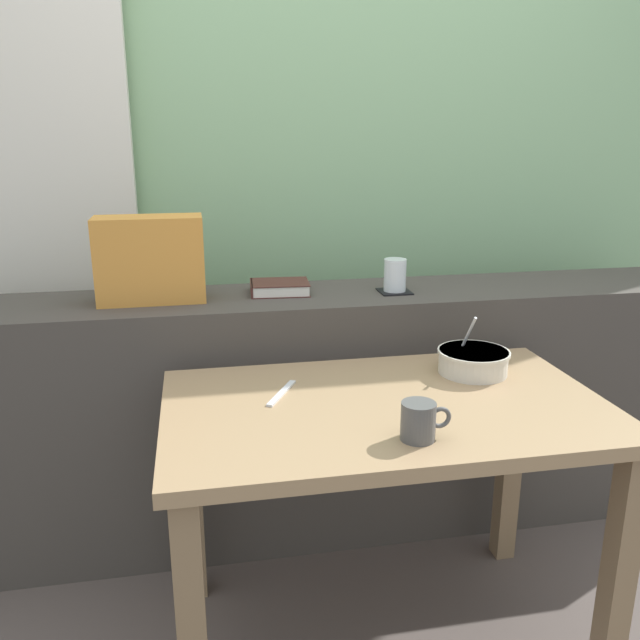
{
  "coord_description": "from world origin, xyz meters",
  "views": [
    {
      "loc": [
        -0.44,
        -1.46,
        1.34
      ],
      "look_at": [
        -0.09,
        0.35,
        0.81
      ],
      "focal_mm": 36.62,
      "sensor_mm": 36.0,
      "label": 1
    }
  ],
  "objects_px": {
    "breakfast_table": "(386,444)",
    "throw_pillow": "(150,259)",
    "soup_bowl": "(473,361)",
    "coaster_square": "(394,291)",
    "closed_book": "(279,287)",
    "juice_glass": "(395,276)",
    "fork_utensil": "(282,393)",
    "ceramic_mug": "(419,421)"
  },
  "relations": [
    {
      "from": "breakfast_table",
      "to": "juice_glass",
      "type": "xyz_separation_m",
      "value": [
        0.18,
        0.55,
        0.31
      ]
    },
    {
      "from": "breakfast_table",
      "to": "throw_pillow",
      "type": "distance_m",
      "value": 0.91
    },
    {
      "from": "soup_bowl",
      "to": "throw_pillow",
      "type": "bearing_deg",
      "value": 154.0
    },
    {
      "from": "coaster_square",
      "to": "soup_bowl",
      "type": "bearing_deg",
      "value": -74.71
    },
    {
      "from": "breakfast_table",
      "to": "soup_bowl",
      "type": "xyz_separation_m",
      "value": [
        0.29,
        0.15,
        0.15
      ]
    },
    {
      "from": "breakfast_table",
      "to": "fork_utensil",
      "type": "height_order",
      "value": "fork_utensil"
    },
    {
      "from": "breakfast_table",
      "to": "closed_book",
      "type": "relative_size",
      "value": 5.55
    },
    {
      "from": "juice_glass",
      "to": "soup_bowl",
      "type": "relative_size",
      "value": 0.53
    },
    {
      "from": "juice_glass",
      "to": "throw_pillow",
      "type": "relative_size",
      "value": 0.33
    },
    {
      "from": "fork_utensil",
      "to": "breakfast_table",
      "type": "bearing_deg",
      "value": 6.35
    },
    {
      "from": "juice_glass",
      "to": "throw_pillow",
      "type": "xyz_separation_m",
      "value": [
        -0.77,
        0.03,
        0.08
      ]
    },
    {
      "from": "coaster_square",
      "to": "soup_bowl",
      "type": "xyz_separation_m",
      "value": [
        0.11,
        -0.39,
        -0.11
      ]
    },
    {
      "from": "throw_pillow",
      "to": "ceramic_mug",
      "type": "bearing_deg",
      "value": -53.02
    },
    {
      "from": "throw_pillow",
      "to": "ceramic_mug",
      "type": "distance_m",
      "value": 1.01
    },
    {
      "from": "soup_bowl",
      "to": "fork_utensil",
      "type": "relative_size",
      "value": 1.16
    },
    {
      "from": "breakfast_table",
      "to": "throw_pillow",
      "type": "bearing_deg",
      "value": 135.16
    },
    {
      "from": "ceramic_mug",
      "to": "fork_utensil",
      "type": "bearing_deg",
      "value": 130.07
    },
    {
      "from": "soup_bowl",
      "to": "ceramic_mug",
      "type": "bearing_deg",
      "value": -128.11
    },
    {
      "from": "closed_book",
      "to": "juice_glass",
      "type": "bearing_deg",
      "value": -9.12
    },
    {
      "from": "breakfast_table",
      "to": "closed_book",
      "type": "bearing_deg",
      "value": 107.15
    },
    {
      "from": "breakfast_table",
      "to": "coaster_square",
      "type": "distance_m",
      "value": 0.63
    },
    {
      "from": "breakfast_table",
      "to": "fork_utensil",
      "type": "distance_m",
      "value": 0.29
    },
    {
      "from": "juice_glass",
      "to": "coaster_square",
      "type": "bearing_deg",
      "value": 0.0
    },
    {
      "from": "ceramic_mug",
      "to": "soup_bowl",
      "type": "bearing_deg",
      "value": 51.89
    },
    {
      "from": "breakfast_table",
      "to": "throw_pillow",
      "type": "height_order",
      "value": "throw_pillow"
    },
    {
      "from": "throw_pillow",
      "to": "soup_bowl",
      "type": "height_order",
      "value": "throw_pillow"
    },
    {
      "from": "soup_bowl",
      "to": "breakfast_table",
      "type": "bearing_deg",
      "value": -152.13
    },
    {
      "from": "soup_bowl",
      "to": "coaster_square",
      "type": "bearing_deg",
      "value": 105.29
    },
    {
      "from": "coaster_square",
      "to": "juice_glass",
      "type": "height_order",
      "value": "juice_glass"
    },
    {
      "from": "breakfast_table",
      "to": "juice_glass",
      "type": "height_order",
      "value": "juice_glass"
    },
    {
      "from": "breakfast_table",
      "to": "soup_bowl",
      "type": "height_order",
      "value": "soup_bowl"
    },
    {
      "from": "soup_bowl",
      "to": "fork_utensil",
      "type": "height_order",
      "value": "soup_bowl"
    },
    {
      "from": "soup_bowl",
      "to": "ceramic_mug",
      "type": "xyz_separation_m",
      "value": [
        -0.28,
        -0.36,
        0.01
      ]
    },
    {
      "from": "soup_bowl",
      "to": "fork_utensil",
      "type": "distance_m",
      "value": 0.54
    },
    {
      "from": "closed_book",
      "to": "breakfast_table",
      "type": "bearing_deg",
      "value": -72.85
    },
    {
      "from": "closed_book",
      "to": "ceramic_mug",
      "type": "distance_m",
      "value": 0.84
    },
    {
      "from": "juice_glass",
      "to": "ceramic_mug",
      "type": "xyz_separation_m",
      "value": [
        -0.17,
        -0.75,
        -0.15
      ]
    },
    {
      "from": "breakfast_table",
      "to": "soup_bowl",
      "type": "bearing_deg",
      "value": 27.87
    },
    {
      "from": "throw_pillow",
      "to": "soup_bowl",
      "type": "xyz_separation_m",
      "value": [
        0.87,
        -0.43,
        -0.24
      ]
    },
    {
      "from": "fork_utensil",
      "to": "throw_pillow",
      "type": "bearing_deg",
      "value": 153.28
    },
    {
      "from": "closed_book",
      "to": "throw_pillow",
      "type": "relative_size",
      "value": 0.61
    },
    {
      "from": "coaster_square",
      "to": "soup_bowl",
      "type": "distance_m",
      "value": 0.42
    }
  ]
}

